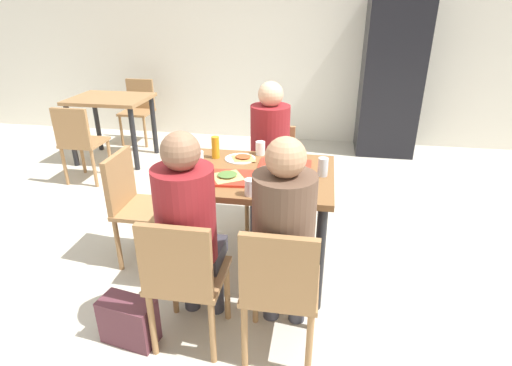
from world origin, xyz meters
TOP-DOWN VIEW (x-y plane):
  - ground_plane at (0.00, 0.00)m, footprint 10.00×10.00m
  - back_wall at (0.00, 3.20)m, footprint 10.00×0.10m
  - main_table at (0.00, 0.00)m, footprint 1.03×0.81m
  - chair_near_left at (-0.26, -0.79)m, footprint 0.40×0.40m
  - chair_near_right at (0.26, -0.79)m, footprint 0.40×0.40m
  - chair_far_side at (0.00, 0.79)m, footprint 0.40×0.40m
  - chair_left_end at (-0.90, 0.00)m, footprint 0.40×0.40m
  - person_in_red at (-0.26, -0.65)m, footprint 0.32×0.42m
  - person_in_brown_jacket at (0.26, -0.65)m, footprint 0.32×0.42m
  - person_far_side at (-0.00, 0.65)m, footprint 0.32×0.42m
  - tray_red_near at (-0.18, -0.14)m, footprint 0.38×0.29m
  - tray_red_far at (0.18, 0.12)m, footprint 0.37×0.27m
  - paper_plate_center at (-0.15, 0.22)m, footprint 0.22×0.22m
  - paper_plate_near_edge at (0.15, -0.22)m, footprint 0.22×0.22m
  - pizza_slice_a at (-0.16, -0.14)m, footprint 0.22×0.22m
  - pizza_slice_b at (0.16, 0.13)m, footprint 0.29×0.28m
  - pizza_slice_c at (-0.13, 0.22)m, footprint 0.21×0.20m
  - pizza_slice_d at (0.17, -0.25)m, footprint 0.22×0.22m
  - plastic_cup_a at (-0.03, 0.35)m, footprint 0.07×0.07m
  - plastic_cup_b at (0.03, -0.35)m, footprint 0.07×0.07m
  - plastic_cup_c at (-0.41, 0.06)m, footprint 0.07×0.07m
  - soda_can at (0.44, 0.02)m, footprint 0.07×0.07m
  - condiment_bottle at (-0.33, 0.22)m, footprint 0.06×0.06m
  - foil_bundle at (-0.44, -0.02)m, footprint 0.10×0.10m
  - handbag at (-0.61, -0.81)m, footprint 0.34×0.21m
  - drink_fridge at (1.21, 2.85)m, footprint 0.70×0.60m
  - background_table at (-2.09, 1.97)m, footprint 0.90×0.70m
  - background_chair_near at (-2.09, 1.24)m, footprint 0.40×0.40m
  - background_chair_far at (-2.09, 2.71)m, footprint 0.40×0.40m

SIDE VIEW (x-z plane):
  - ground_plane at x=0.00m, z-range -0.02..0.00m
  - handbag at x=-0.61m, z-range 0.00..0.28m
  - chair_near_left at x=-0.26m, z-range 0.07..0.92m
  - chair_near_right at x=0.26m, z-range 0.07..0.92m
  - chair_far_side at x=0.00m, z-range 0.07..0.92m
  - chair_left_end at x=-0.90m, z-range 0.07..0.92m
  - background_chair_near at x=-2.09m, z-range 0.07..0.92m
  - background_chair_far at x=-2.09m, z-range 0.07..0.92m
  - background_table at x=-2.09m, z-range 0.25..1.03m
  - main_table at x=0.00m, z-range 0.28..1.05m
  - person_in_red at x=-0.26m, z-range 0.11..1.37m
  - person_in_brown_jacket at x=0.26m, z-range 0.11..1.37m
  - person_far_side at x=0.00m, z-range 0.11..1.37m
  - paper_plate_center at x=-0.15m, z-range 0.78..0.79m
  - paper_plate_near_edge at x=0.15m, z-range 0.78..0.79m
  - tray_red_near at x=-0.18m, z-range 0.78..0.79m
  - tray_red_far at x=0.18m, z-range 0.78..0.79m
  - pizza_slice_c at x=-0.13m, z-range 0.78..0.81m
  - pizza_slice_d at x=0.17m, z-range 0.78..0.81m
  - pizza_slice_a at x=-0.16m, z-range 0.79..0.81m
  - pizza_slice_b at x=0.16m, z-range 0.79..0.81m
  - plastic_cup_a at x=-0.03m, z-range 0.78..0.88m
  - plastic_cup_b at x=0.03m, z-range 0.78..0.88m
  - plastic_cup_c at x=-0.41m, z-range 0.78..0.88m
  - foil_bundle at x=-0.44m, z-range 0.78..0.88m
  - soda_can at x=0.44m, z-range 0.78..0.90m
  - condiment_bottle at x=-0.33m, z-range 0.78..0.94m
  - drink_fridge at x=1.21m, z-range 0.00..1.90m
  - back_wall at x=0.00m, z-range 0.00..2.80m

